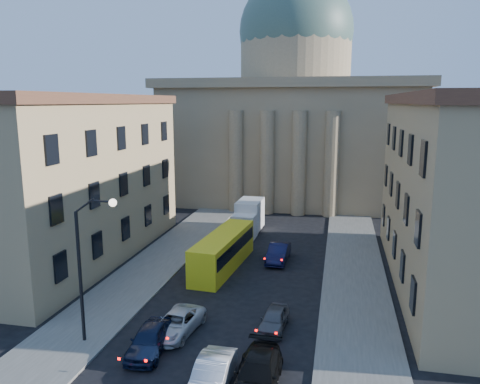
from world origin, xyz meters
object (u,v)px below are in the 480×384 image
object	(u,v)px
car_right_near	(212,376)
city_bus	(223,250)
box_truck	(248,218)
car_left_near	(149,339)
street_lamp	(87,258)

from	to	relation	value
car_right_near	city_bus	world-z (taller)	city_bus
box_truck	car_left_near	bearing A→B (deg)	-90.48
street_lamp	box_truck	bearing A→B (deg)	80.02
car_right_near	box_truck	world-z (taller)	box_truck
car_right_near	box_truck	distance (m)	28.47
car_right_near	city_bus	size ratio (longest dim) A/B	0.44
box_truck	city_bus	bearing A→B (deg)	-88.73
car_left_near	box_truck	bearing A→B (deg)	83.59
box_truck	car_right_near	bearing A→B (deg)	-81.35
car_right_near	city_bus	distance (m)	17.43
city_bus	car_left_near	bearing A→B (deg)	-88.17
car_left_near	car_right_near	distance (m)	5.21
street_lamp	city_bus	distance (m)	15.20
street_lamp	city_bus	world-z (taller)	street_lamp
car_right_near	street_lamp	bearing A→B (deg)	159.90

